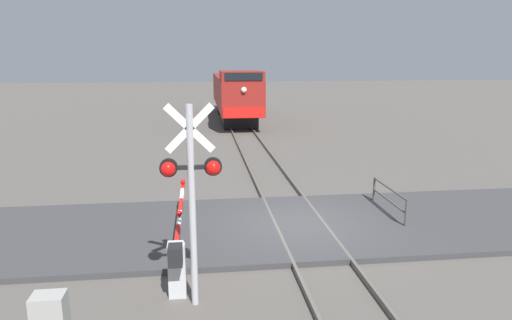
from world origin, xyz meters
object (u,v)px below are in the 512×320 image
object	(u,v)px
crossing_signal	(191,184)
crossing_gate	(178,246)
guard_railing	(389,198)
locomotive	(235,93)

from	to	relation	value
crossing_signal	crossing_gate	world-z (taller)	crossing_signal
guard_railing	crossing_gate	bearing A→B (deg)	-151.98
crossing_gate	guard_railing	size ratio (longest dim) A/B	2.27
locomotive	guard_railing	size ratio (longest dim) A/B	6.13
locomotive	crossing_signal	size ratio (longest dim) A/B	3.81
locomotive	crossing_gate	size ratio (longest dim) A/B	2.70
crossing_signal	guard_railing	size ratio (longest dim) A/B	1.61
guard_railing	locomotive	bearing A→B (deg)	97.24
crossing_signal	crossing_gate	xyz separation A→B (m)	(-0.36, 1.15, -1.75)
crossing_signal	locomotive	bearing A→B (deg)	83.80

